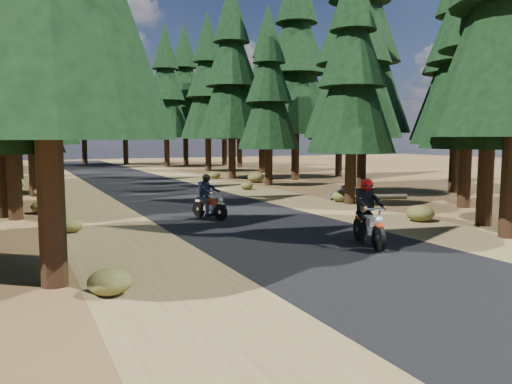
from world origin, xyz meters
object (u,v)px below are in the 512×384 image
at_px(log_far, 367,197).
at_px(rider_follow, 209,204).
at_px(rider_lead, 369,224).
at_px(log_near, 338,191).

bearing_deg(log_far, rider_follow, -145.77).
height_order(log_far, rider_lead, rider_lead).
bearing_deg(rider_lead, rider_follow, -54.80).
height_order(rider_lead, rider_follow, rider_lead).
relative_size(log_far, rider_lead, 1.84).
bearing_deg(log_far, rider_lead, -107.83).
relative_size(rider_lead, rider_follow, 1.13).
height_order(log_near, rider_lead, rider_lead).
height_order(log_far, rider_follow, rider_follow).
distance_m(log_near, log_far, 2.35).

